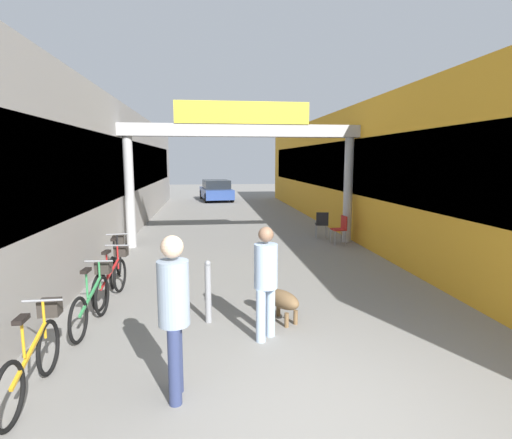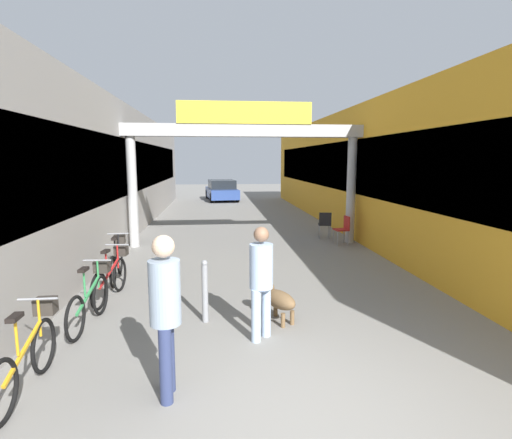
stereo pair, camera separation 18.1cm
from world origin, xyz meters
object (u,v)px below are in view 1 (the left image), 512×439
Objects in this scene: dog_on_leash at (280,298)px; bicycle_red_third at (112,276)px; parked_car_blue at (216,190)px; cafe_chair_red_nearer at (341,227)px; bicycle_green_second at (93,298)px; pedestrian_with_dog at (266,276)px; pedestrian_companion at (174,306)px; bicycle_black_farthest at (116,260)px; cafe_chair_black_farther at (322,222)px; bicycle_orange_nearest at (34,355)px; bollard_post_metal at (208,291)px.

dog_on_leash is 3.27m from bicycle_red_third.
dog_on_leash is 0.20× the size of parked_car_blue.
bicycle_green_second is at bearing -137.13° from cafe_chair_red_nearer.
bicycle_green_second and bicycle_red_third have the same top height.
pedestrian_companion is at bearing -131.53° from pedestrian_with_dog.
cafe_chair_red_nearer is (6.10, 3.04, 0.10)m from bicycle_black_farthest.
bicycle_orange_nearest is at bearing -124.54° from cafe_chair_black_farther.
pedestrian_companion reaches higher than parked_car_blue.
bollard_post_metal is 6.95m from cafe_chair_red_nearer.
cafe_chair_red_nearer is (2.95, 5.66, 0.16)m from dog_on_leash.
cafe_chair_black_farther is (3.78, 6.58, 0.02)m from bollard_post_metal.
bollard_post_metal is (-1.16, 0.06, 0.15)m from dog_on_leash.
pedestrian_companion reaches higher than cafe_chair_black_farther.
bicycle_green_second is at bearing -90.63° from bicycle_red_third.
bicycle_orange_nearest is at bearing -92.76° from bicycle_red_third.
bicycle_red_third is at bearing 154.71° from dog_on_leash.
bicycle_orange_nearest is 1.90× the size of cafe_chair_red_nearer.
dog_on_leash is at bearing 52.69° from pedestrian_companion.
bicycle_black_farthest is 3.24m from bollard_post_metal.
bicycle_green_second is (-2.97, 0.17, 0.06)m from dog_on_leash.
cafe_chair_red_nearer is at bearing 62.49° from dog_on_leash.
bicycle_orange_nearest reaches higher than dog_on_leash.
bicycle_orange_nearest and bicycle_green_second have the same top height.
bicycle_black_farthest is 1.64× the size of bollard_post_metal.
parked_car_blue reaches higher than dog_on_leash.
pedestrian_companion is 8.88m from cafe_chair_red_nearer.
bicycle_orange_nearest is at bearing -94.17° from bicycle_green_second.
parked_car_blue is (-0.27, 20.50, -0.31)m from pedestrian_with_dog.
cafe_chair_black_farther is at bearing 55.46° from bicycle_orange_nearest.
pedestrian_companion is 2.05× the size of cafe_chair_red_nearer.
pedestrian_with_dog reaches higher than bicycle_black_farthest.
cafe_chair_red_nearer is at bearing 42.87° from bicycle_green_second.
pedestrian_companion is 4.93m from bicycle_black_farthest.
bicycle_orange_nearest is 1.00× the size of bicycle_green_second.
pedestrian_with_dog is 3.00m from bicycle_orange_nearest.
bicycle_black_farthest is at bearing 140.25° from dog_on_leash.
bicycle_orange_nearest is 1.00× the size of bicycle_red_third.
cafe_chair_black_farther is (5.72, 8.32, 0.10)m from bicycle_orange_nearest.
bicycle_green_second is at bearing -85.78° from bicycle_black_farthest.
pedestrian_with_dog is 0.93m from dog_on_leash.
pedestrian_with_dog is 3.37m from bicycle_red_third.
dog_on_leash is 0.49× the size of bicycle_green_second.
bollard_post_metal is at bearing 80.07° from pedestrian_companion.
pedestrian_companion is 1.09× the size of bicycle_red_third.
cafe_chair_red_nearer is 1.02m from cafe_chair_black_farther.
pedestrian_with_dog is 0.91× the size of pedestrian_companion.
bicycle_green_second is 8.54m from cafe_chair_black_farther.
parked_car_blue is at bearing 90.76° from pedestrian_with_dog.
bicycle_green_second is 2.45m from bicycle_black_farthest.
pedestrian_companion is 2.60m from dog_on_leash.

